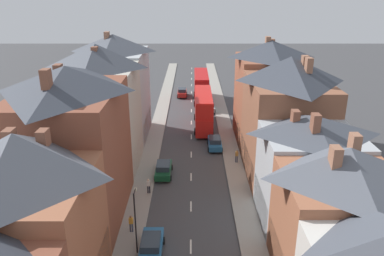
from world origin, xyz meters
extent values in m
cube|color=gray|center=(-5.10, 38.00, 0.07)|extent=(2.20, 104.00, 0.14)
cube|color=gray|center=(5.10, 38.00, 0.07)|extent=(2.20, 104.00, 0.14)
cube|color=silver|center=(0.00, 12.00, 0.01)|extent=(0.14, 1.80, 0.01)
cube|color=silver|center=(0.00, 18.00, 0.01)|extent=(0.14, 1.80, 0.01)
cube|color=silver|center=(0.00, 24.00, 0.01)|extent=(0.14, 1.80, 0.01)
cube|color=silver|center=(0.00, 30.00, 0.01)|extent=(0.14, 1.80, 0.01)
cube|color=silver|center=(0.00, 36.00, 0.01)|extent=(0.14, 1.80, 0.01)
cube|color=silver|center=(0.00, 42.00, 0.01)|extent=(0.14, 1.80, 0.01)
cube|color=silver|center=(0.00, 48.00, 0.01)|extent=(0.14, 1.80, 0.01)
cube|color=silver|center=(0.00, 54.00, 0.01)|extent=(0.14, 1.80, 0.01)
cube|color=silver|center=(0.00, 60.00, 0.01)|extent=(0.14, 1.80, 0.01)
cube|color=silver|center=(0.00, 66.00, 0.01)|extent=(0.14, 1.80, 0.01)
cube|color=silver|center=(0.00, 72.00, 0.01)|extent=(0.14, 1.80, 0.01)
cube|color=silver|center=(0.00, 78.00, 0.01)|extent=(0.14, 1.80, 0.01)
cube|color=silver|center=(0.00, 84.00, 0.01)|extent=(0.14, 1.80, 0.01)
cube|color=#A36042|center=(-10.20, 6.59, 4.57)|extent=(8.00, 8.52, 9.13)
pyramid|color=#565B66|center=(-10.20, 6.59, 10.62)|extent=(8.00, 8.52, 2.96)
cube|color=brown|center=(-11.01, 7.87, 11.23)|extent=(0.60, 0.90, 1.23)
cube|color=brown|center=(-9.11, 8.21, 11.15)|extent=(0.60, 0.90, 1.06)
cube|color=brown|center=(-10.20, 16.68, 5.96)|extent=(8.00, 11.66, 11.92)
cube|color=black|center=(-6.26, 16.68, 1.60)|extent=(0.12, 10.73, 3.20)
pyramid|color=#383D47|center=(-10.20, 16.68, 12.95)|extent=(8.00, 11.66, 2.06)
cube|color=brown|center=(-11.10, 17.75, 13.42)|extent=(0.60, 0.90, 0.93)
cube|color=brown|center=(-10.43, 13.27, 13.68)|extent=(0.60, 0.90, 1.46)
cube|color=#BCB7A8|center=(-10.20, 26.90, 5.86)|extent=(8.00, 8.79, 11.73)
cube|color=maroon|center=(-6.26, 26.90, 1.60)|extent=(0.12, 8.08, 3.20)
pyramid|color=#474C56|center=(-10.20, 26.90, 13.02)|extent=(8.00, 8.79, 2.59)
cube|color=brown|center=(-10.07, 26.13, 13.56)|extent=(0.60, 0.90, 1.08)
cube|color=#ADB2B7|center=(-10.20, 36.41, 6.00)|extent=(8.00, 10.22, 11.99)
cube|color=olive|center=(-6.26, 36.41, 1.60)|extent=(0.12, 9.40, 3.20)
pyramid|color=#474C56|center=(-10.20, 36.41, 13.10)|extent=(8.00, 10.22, 2.21)
cube|color=#99664C|center=(-10.90, 36.13, 13.82)|extent=(0.60, 0.90, 1.44)
cube|color=#A36042|center=(10.20, 8.49, 4.07)|extent=(8.00, 7.26, 8.14)
pyramid|color=#565B66|center=(10.20, 8.49, 9.26)|extent=(8.00, 7.26, 2.23)
cube|color=#99664C|center=(11.19, 10.23, 9.93)|extent=(0.60, 0.90, 1.35)
cube|color=#99664C|center=(9.02, 7.86, 9.97)|extent=(0.60, 0.90, 1.43)
cube|color=#ADB2B7|center=(10.20, 15.72, 4.23)|extent=(8.00, 7.18, 8.46)
cube|color=#1E5133|center=(6.26, 15.72, 1.60)|extent=(0.12, 6.61, 3.20)
pyramid|color=#474C56|center=(10.20, 15.72, 9.26)|extent=(8.00, 7.18, 1.60)
cube|color=brown|center=(9.72, 14.13, 9.99)|extent=(0.60, 0.90, 1.46)
cube|color=brown|center=(8.66, 16.03, 9.83)|extent=(0.60, 0.90, 1.15)
cube|color=brown|center=(10.20, 24.74, 5.42)|extent=(8.00, 10.87, 10.84)
cube|color=navy|center=(6.26, 24.74, 1.60)|extent=(0.12, 10.00, 3.20)
pyramid|color=#383D47|center=(10.20, 24.74, 12.09)|extent=(8.00, 10.87, 2.51)
cube|color=#99664C|center=(11.44, 24.17, 12.80)|extent=(0.60, 0.90, 1.42)
cube|color=#99664C|center=(11.42, 22.77, 12.82)|extent=(0.60, 0.90, 1.46)
cube|color=#935138|center=(10.20, 34.78, 5.74)|extent=(8.00, 9.19, 11.48)
cube|color=navy|center=(6.26, 34.78, 1.60)|extent=(0.12, 8.46, 3.20)
pyramid|color=#383D47|center=(10.20, 34.78, 12.56)|extent=(8.00, 9.19, 2.16)
cube|color=#99664C|center=(9.78, 35.21, 13.30)|extent=(0.60, 0.90, 1.49)
cube|color=#99664C|center=(10.59, 36.54, 13.07)|extent=(0.60, 0.90, 1.02)
cube|color=red|center=(1.80, 39.84, 1.65)|extent=(2.44, 10.80, 2.50)
cube|color=red|center=(1.80, 39.84, 4.05)|extent=(2.44, 10.58, 2.30)
cube|color=red|center=(1.80, 39.84, 5.25)|extent=(2.39, 10.37, 0.10)
cube|color=#28333D|center=(1.80, 45.19, 1.85)|extent=(2.20, 0.10, 1.20)
cube|color=#28333D|center=(1.80, 45.19, 4.15)|extent=(2.20, 0.10, 1.10)
cube|color=#28333D|center=(0.61, 39.84, 1.90)|extent=(0.06, 9.18, 0.90)
cube|color=#28333D|center=(0.61, 39.84, 4.15)|extent=(0.06, 9.18, 0.90)
cube|color=yellow|center=(1.80, 45.19, 4.95)|extent=(1.34, 0.08, 0.32)
cylinder|color=black|center=(0.58, 43.18, 0.50)|extent=(0.30, 1.00, 1.00)
cylinder|color=black|center=(3.02, 43.18, 0.50)|extent=(0.30, 1.00, 1.00)
cylinder|color=black|center=(0.58, 36.87, 0.50)|extent=(0.30, 1.00, 1.00)
cylinder|color=black|center=(3.02, 36.87, 0.50)|extent=(0.30, 1.00, 1.00)
cube|color=red|center=(1.80, 53.51, 1.65)|extent=(2.44, 10.80, 2.50)
cube|color=red|center=(1.80, 53.51, 4.05)|extent=(2.44, 10.58, 2.30)
cube|color=red|center=(1.80, 53.51, 5.25)|extent=(2.39, 10.37, 0.10)
cube|color=#28333D|center=(1.80, 58.86, 1.85)|extent=(2.20, 0.10, 1.20)
cube|color=#28333D|center=(1.80, 58.86, 4.15)|extent=(2.20, 0.10, 1.10)
cube|color=#28333D|center=(0.61, 53.51, 1.90)|extent=(0.06, 9.18, 0.90)
cube|color=#28333D|center=(0.61, 53.51, 4.15)|extent=(0.06, 9.18, 0.90)
cube|color=yellow|center=(1.80, 58.86, 4.95)|extent=(1.34, 0.08, 0.32)
cylinder|color=black|center=(0.58, 56.86, 0.50)|extent=(0.30, 1.00, 1.00)
cylinder|color=black|center=(3.02, 56.86, 0.50)|extent=(0.30, 1.00, 1.00)
cylinder|color=black|center=(0.58, 50.54, 0.50)|extent=(0.30, 1.00, 1.00)
cylinder|color=black|center=(3.02, 50.54, 0.50)|extent=(0.30, 1.00, 1.00)
cube|color=#B7BABF|center=(3.10, 47.88, 0.66)|extent=(1.70, 3.88, 0.70)
cube|color=#28333D|center=(3.10, 47.69, 1.31)|extent=(1.46, 1.94, 0.60)
cylinder|color=black|center=(2.25, 49.08, 0.31)|extent=(0.20, 0.62, 0.62)
cylinder|color=black|center=(3.95, 49.08, 0.31)|extent=(0.20, 0.62, 0.62)
cylinder|color=black|center=(2.25, 46.68, 0.31)|extent=(0.20, 0.62, 0.62)
cylinder|color=black|center=(3.95, 46.68, 0.31)|extent=(0.20, 0.62, 0.62)
cube|color=#236093|center=(-3.10, 11.01, 0.69)|extent=(1.70, 4.27, 0.77)
cube|color=#28333D|center=(-3.10, 10.80, 1.38)|extent=(1.46, 2.14, 0.60)
cylinder|color=black|center=(-3.95, 12.34, 0.31)|extent=(0.20, 0.62, 0.62)
cylinder|color=black|center=(-2.25, 12.34, 0.31)|extent=(0.20, 0.62, 0.62)
cube|color=#144728|center=(-3.10, 24.43, 0.65)|extent=(1.70, 4.22, 0.68)
cube|color=#28333D|center=(-3.10, 24.22, 1.29)|extent=(1.46, 2.11, 0.60)
cylinder|color=black|center=(-3.95, 25.74, 0.31)|extent=(0.20, 0.62, 0.62)
cylinder|color=black|center=(-2.25, 25.74, 0.31)|extent=(0.20, 0.62, 0.62)
cylinder|color=black|center=(-3.95, 23.12, 0.31)|extent=(0.20, 0.62, 0.62)
cylinder|color=black|center=(-2.25, 23.12, 0.31)|extent=(0.20, 0.62, 0.62)
cube|color=#236093|center=(3.10, 32.08, 0.65)|extent=(1.70, 4.22, 0.68)
cube|color=#28333D|center=(3.10, 31.87, 1.29)|extent=(1.46, 2.11, 0.60)
cylinder|color=black|center=(2.25, 33.39, 0.31)|extent=(0.20, 0.62, 0.62)
cylinder|color=black|center=(3.95, 33.39, 0.31)|extent=(0.20, 0.62, 0.62)
cylinder|color=black|center=(2.25, 30.78, 0.31)|extent=(0.20, 0.62, 0.62)
cylinder|color=black|center=(3.95, 30.78, 0.31)|extent=(0.20, 0.62, 0.62)
cube|color=maroon|center=(-1.80, 56.92, 0.69)|extent=(1.70, 3.90, 0.76)
cube|color=#28333D|center=(-1.80, 56.73, 1.37)|extent=(1.46, 1.95, 0.60)
cylinder|color=black|center=(-2.65, 58.13, 0.31)|extent=(0.20, 0.62, 0.62)
cylinder|color=black|center=(-0.95, 58.13, 0.31)|extent=(0.20, 0.62, 0.62)
cylinder|color=black|center=(-2.65, 55.71, 0.31)|extent=(0.20, 0.62, 0.62)
cylinder|color=black|center=(-0.95, 55.71, 0.31)|extent=(0.20, 0.62, 0.62)
cylinder|color=#3D4256|center=(-5.20, 13.82, 0.56)|extent=(0.14, 0.14, 0.84)
cylinder|color=#3D4256|center=(-5.02, 13.82, 0.56)|extent=(0.14, 0.14, 0.84)
cube|color=gold|center=(-5.11, 13.82, 1.25)|extent=(0.36, 0.22, 0.54)
sphere|color=#9E7051|center=(-5.11, 13.82, 1.64)|extent=(0.22, 0.22, 0.22)
cylinder|color=#23232D|center=(-4.41, 20.29, 0.56)|extent=(0.14, 0.14, 0.84)
cylinder|color=#23232D|center=(-4.23, 20.29, 0.56)|extent=(0.14, 0.14, 0.84)
cube|color=silver|center=(-4.32, 20.29, 1.25)|extent=(0.36, 0.22, 0.54)
sphere|color=beige|center=(-4.32, 20.29, 1.64)|extent=(0.22, 0.22, 0.22)
cylinder|color=#3D4256|center=(5.37, 27.48, 0.56)|extent=(0.14, 0.14, 0.84)
cylinder|color=#3D4256|center=(5.55, 27.48, 0.56)|extent=(0.14, 0.14, 0.84)
cube|color=#A87A38|center=(5.46, 27.48, 1.25)|extent=(0.36, 0.22, 0.54)
sphere|color=brown|center=(5.46, 27.48, 1.64)|extent=(0.22, 0.22, 0.22)
cylinder|color=black|center=(-4.25, 11.09, 2.75)|extent=(0.12, 0.12, 5.50)
cylinder|color=black|center=(-4.25, 11.54, 5.40)|extent=(0.08, 0.90, 0.08)
cube|color=beige|center=(-4.25, 11.99, 5.32)|extent=(0.20, 0.32, 0.20)
camera|label=1|loc=(0.10, -13.21, 19.89)|focal=35.00mm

